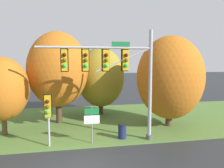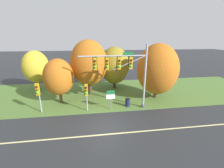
{
  "view_description": "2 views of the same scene",
  "coord_description": "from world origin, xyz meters",
  "px_view_note": "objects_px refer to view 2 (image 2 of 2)",
  "views": [
    {
      "loc": [
        -0.3,
        -9.77,
        5.08
      ],
      "look_at": [
        2.29,
        3.79,
        3.61
      ],
      "focal_mm": 35.0,
      "sensor_mm": 36.0,
      "label": 1
    },
    {
      "loc": [
        -1.01,
        -11.59,
        7.62
      ],
      "look_at": [
        1.04,
        2.91,
        3.01
      ],
      "focal_mm": 24.0,
      "sensor_mm": 36.0,
      "label": 2
    }
  ],
  "objects_px": {
    "pedestrian_signal_near_kerb": "(38,91)",
    "route_sign_post": "(111,97)",
    "traffic_signal_mast": "(124,68)",
    "tree_nearest_road": "(36,67)",
    "trash_bin": "(128,102)",
    "tree_tall_centre": "(158,69)",
    "tree_mid_verge": "(114,66)",
    "pedestrian_signal_further_along": "(86,91)",
    "tree_left_of_mast": "(59,77)",
    "tree_behind_signpost": "(89,63)"
  },
  "relations": [
    {
      "from": "traffic_signal_mast",
      "to": "pedestrian_signal_near_kerb",
      "type": "height_order",
      "value": "traffic_signal_mast"
    },
    {
      "from": "traffic_signal_mast",
      "to": "trash_bin",
      "type": "distance_m",
      "value": 4.1
    },
    {
      "from": "route_sign_post",
      "to": "trash_bin",
      "type": "bearing_deg",
      "value": 13.46
    },
    {
      "from": "tree_left_of_mast",
      "to": "tree_tall_centre",
      "type": "bearing_deg",
      "value": -0.78
    },
    {
      "from": "tree_tall_centre",
      "to": "trash_bin",
      "type": "relative_size",
      "value": 7.37
    },
    {
      "from": "pedestrian_signal_further_along",
      "to": "tree_nearest_road",
      "type": "height_order",
      "value": "tree_nearest_road"
    },
    {
      "from": "pedestrian_signal_near_kerb",
      "to": "pedestrian_signal_further_along",
      "type": "relative_size",
      "value": 1.06
    },
    {
      "from": "traffic_signal_mast",
      "to": "tree_tall_centre",
      "type": "bearing_deg",
      "value": 28.0
    },
    {
      "from": "pedestrian_signal_near_kerb",
      "to": "pedestrian_signal_further_along",
      "type": "height_order",
      "value": "pedestrian_signal_near_kerb"
    },
    {
      "from": "tree_nearest_road",
      "to": "tree_behind_signpost",
      "type": "bearing_deg",
      "value": -21.28
    },
    {
      "from": "pedestrian_signal_near_kerb",
      "to": "tree_mid_verge",
      "type": "distance_m",
      "value": 11.3
    },
    {
      "from": "pedestrian_signal_near_kerb",
      "to": "route_sign_post",
      "type": "relative_size",
      "value": 1.48
    },
    {
      "from": "traffic_signal_mast",
      "to": "tree_nearest_road",
      "type": "relative_size",
      "value": 1.22
    },
    {
      "from": "trash_bin",
      "to": "tree_left_of_mast",
      "type": "bearing_deg",
      "value": 163.62
    },
    {
      "from": "route_sign_post",
      "to": "tree_nearest_road",
      "type": "height_order",
      "value": "tree_nearest_road"
    },
    {
      "from": "pedestrian_signal_near_kerb",
      "to": "route_sign_post",
      "type": "bearing_deg",
      "value": -1.53
    },
    {
      "from": "tree_behind_signpost",
      "to": "tree_tall_centre",
      "type": "relative_size",
      "value": 1.06
    },
    {
      "from": "route_sign_post",
      "to": "tree_mid_verge",
      "type": "xyz_separation_m",
      "value": [
        1.54,
        7.23,
        2.0
      ]
    },
    {
      "from": "pedestrian_signal_further_along",
      "to": "tree_mid_verge",
      "type": "relative_size",
      "value": 0.5
    },
    {
      "from": "route_sign_post",
      "to": "trash_bin",
      "type": "height_order",
      "value": "route_sign_post"
    },
    {
      "from": "route_sign_post",
      "to": "tree_behind_signpost",
      "type": "height_order",
      "value": "tree_behind_signpost"
    },
    {
      "from": "tree_nearest_road",
      "to": "trash_bin",
      "type": "distance_m",
      "value": 14.21
    },
    {
      "from": "pedestrian_signal_further_along",
      "to": "route_sign_post",
      "type": "bearing_deg",
      "value": 3.15
    },
    {
      "from": "pedestrian_signal_further_along",
      "to": "trash_bin",
      "type": "distance_m",
      "value": 4.87
    },
    {
      "from": "tree_tall_centre",
      "to": "tree_left_of_mast",
      "type": "bearing_deg",
      "value": 179.22
    },
    {
      "from": "pedestrian_signal_near_kerb",
      "to": "pedestrian_signal_further_along",
      "type": "bearing_deg",
      "value": -4.01
    },
    {
      "from": "trash_bin",
      "to": "tree_tall_centre",
      "type": "bearing_deg",
      "value": 26.45
    },
    {
      "from": "route_sign_post",
      "to": "tree_tall_centre",
      "type": "bearing_deg",
      "value": 22.51
    },
    {
      "from": "pedestrian_signal_further_along",
      "to": "tree_tall_centre",
      "type": "distance_m",
      "value": 9.23
    },
    {
      "from": "pedestrian_signal_further_along",
      "to": "route_sign_post",
      "type": "xyz_separation_m",
      "value": [
        2.51,
        0.14,
        -0.78
      ]
    },
    {
      "from": "pedestrian_signal_near_kerb",
      "to": "route_sign_post",
      "type": "distance_m",
      "value": 7.3
    },
    {
      "from": "traffic_signal_mast",
      "to": "tree_behind_signpost",
      "type": "bearing_deg",
      "value": 125.48
    },
    {
      "from": "traffic_signal_mast",
      "to": "route_sign_post",
      "type": "xyz_separation_m",
      "value": [
        -1.35,
        0.01,
        -3.03
      ]
    },
    {
      "from": "route_sign_post",
      "to": "tree_mid_verge",
      "type": "height_order",
      "value": "tree_mid_verge"
    },
    {
      "from": "tree_tall_centre",
      "to": "trash_bin",
      "type": "height_order",
      "value": "tree_tall_centre"
    },
    {
      "from": "traffic_signal_mast",
      "to": "tree_mid_verge",
      "type": "distance_m",
      "value": 7.31
    },
    {
      "from": "route_sign_post",
      "to": "tree_left_of_mast",
      "type": "distance_m",
      "value": 6.51
    },
    {
      "from": "tree_left_of_mast",
      "to": "route_sign_post",
      "type": "bearing_deg",
      "value": -25.69
    },
    {
      "from": "traffic_signal_mast",
      "to": "tree_behind_signpost",
      "type": "distance_m",
      "value": 6.07
    },
    {
      "from": "pedestrian_signal_near_kerb",
      "to": "tree_left_of_mast",
      "type": "xyz_separation_m",
      "value": [
        1.57,
        2.54,
        0.72
      ]
    },
    {
      "from": "traffic_signal_mast",
      "to": "tree_left_of_mast",
      "type": "bearing_deg",
      "value": 158.68
    },
    {
      "from": "pedestrian_signal_further_along",
      "to": "pedestrian_signal_near_kerb",
      "type": "bearing_deg",
      "value": 175.99
    },
    {
      "from": "tree_mid_verge",
      "to": "tree_tall_centre",
      "type": "distance_m",
      "value": 6.59
    },
    {
      "from": "traffic_signal_mast",
      "to": "pedestrian_signal_further_along",
      "type": "relative_size",
      "value": 2.25
    },
    {
      "from": "route_sign_post",
      "to": "tree_mid_verge",
      "type": "bearing_deg",
      "value": 77.94
    },
    {
      "from": "tree_mid_verge",
      "to": "tree_tall_centre",
      "type": "xyz_separation_m",
      "value": [
        4.65,
        -4.66,
        0.25
      ]
    },
    {
      "from": "traffic_signal_mast",
      "to": "pedestrian_signal_near_kerb",
      "type": "xyz_separation_m",
      "value": [
        -8.59,
        0.2,
        -2.1
      ]
    },
    {
      "from": "pedestrian_signal_near_kerb",
      "to": "tree_nearest_road",
      "type": "height_order",
      "value": "tree_nearest_road"
    },
    {
      "from": "tree_nearest_road",
      "to": "pedestrian_signal_further_along",
      "type": "bearing_deg",
      "value": -47.85
    },
    {
      "from": "tree_behind_signpost",
      "to": "tree_left_of_mast",
      "type": "bearing_deg",
      "value": -147.85
    }
  ]
}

